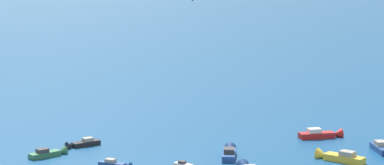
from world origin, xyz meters
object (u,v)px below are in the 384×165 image
motorboat_offshore (383,150)px  motorboat_outer_ring_d (322,134)px  motorboat_far_port (82,144)px  motorboat_mid_cluster (229,153)px  motorboat_trailing (50,153)px  motorboat_outer_ring_a (186,165)px  motorboat_far_stbd (338,157)px  motorboat_outer_ring_c (116,165)px

motorboat_offshore → motorboat_outer_ring_d: bearing=-36.8°
motorboat_offshore → motorboat_far_port: bearing=11.9°
motorboat_far_port → motorboat_mid_cluster: motorboat_mid_cluster is taller
motorboat_trailing → motorboat_outer_ring_a: bearing=-179.7°
motorboat_offshore → motorboat_mid_cluster: 33.27m
motorboat_offshore → motorboat_outer_ring_a: motorboat_offshore is taller
motorboat_outer_ring_a → motorboat_outer_ring_d: motorboat_outer_ring_d is taller
motorboat_far_port → motorboat_offshore: (-64.48, -13.56, 0.15)m
motorboat_mid_cluster → motorboat_outer_ring_d: bearing=-125.1°
motorboat_offshore → motorboat_outer_ring_a: bearing=32.2°
motorboat_offshore → motorboat_outer_ring_d: motorboat_outer_ring_d is taller
motorboat_far_stbd → motorboat_mid_cluster: (22.36, 3.19, -0.02)m
motorboat_offshore → motorboat_outer_ring_c: bearing=28.6°
motorboat_far_port → motorboat_outer_ring_d: (-49.95, -24.42, 0.19)m
motorboat_offshore → motorboat_mid_cluster: motorboat_mid_cluster is taller
motorboat_mid_cluster → motorboat_outer_ring_d: 28.44m
motorboat_mid_cluster → motorboat_outer_ring_a: size_ratio=2.04×
motorboat_outer_ring_d → motorboat_trailing: bearing=33.0°
motorboat_outer_ring_d → motorboat_outer_ring_c: bearing=47.0°
motorboat_outer_ring_c → motorboat_outer_ring_d: 52.48m
motorboat_far_port → motorboat_offshore: size_ratio=0.75×
motorboat_outer_ring_d → motorboat_offshore: bearing=143.2°
motorboat_far_port → motorboat_outer_ring_a: 29.12m
motorboat_offshore → motorboat_outer_ring_d: 18.13m
motorboat_outer_ring_a → motorboat_far_port: bearing=-19.5°
motorboat_mid_cluster → motorboat_outer_ring_c: (19.48, 15.09, -0.25)m
motorboat_mid_cluster → motorboat_outer_ring_d: motorboat_outer_ring_d is taller
motorboat_far_stbd → motorboat_outer_ring_c: size_ratio=1.50×
motorboat_far_stbd → motorboat_outer_ring_d: bearing=-73.3°
motorboat_mid_cluster → motorboat_far_port: bearing=1.9°
motorboat_trailing → motorboat_outer_ring_d: (-52.74, -34.31, 0.15)m
motorboat_far_stbd → motorboat_trailing: motorboat_far_stbd is taller
motorboat_outer_ring_a → motorboat_outer_ring_c: size_ratio=0.72×
motorboat_far_port → motorboat_far_stbd: bearing=-175.6°
motorboat_trailing → motorboat_outer_ring_d: motorboat_outer_ring_d is taller
motorboat_offshore → motorboat_outer_ring_d: size_ratio=0.98×
motorboat_mid_cluster → motorboat_outer_ring_a: bearing=60.4°
motorboat_far_port → motorboat_offshore: bearing=-168.1°
motorboat_trailing → motorboat_far_stbd: bearing=-166.4°
motorboat_offshore → motorboat_mid_cluster: (30.87, 12.42, 0.02)m
motorboat_mid_cluster → motorboat_outer_ring_c: 24.64m
motorboat_offshore → motorboat_mid_cluster: size_ratio=0.96×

